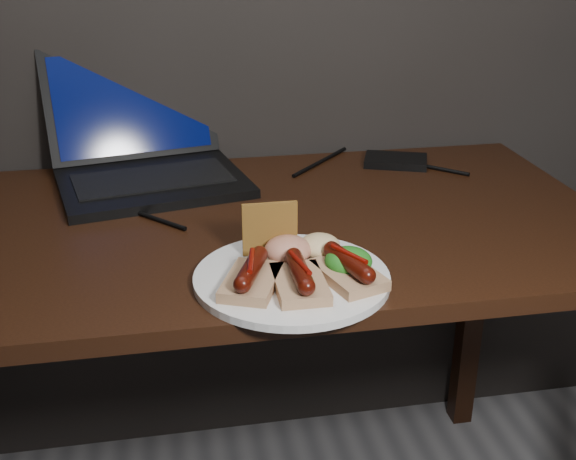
# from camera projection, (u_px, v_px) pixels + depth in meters

# --- Properties ---
(desk) EXTENTS (1.40, 0.70, 0.75)m
(desk) POSITION_uv_depth(u_px,v_px,m) (219.00, 267.00, 1.30)
(desk) COLOR black
(desk) RESTS_ON ground
(laptop) EXTENTS (0.42, 0.42, 0.25)m
(laptop) POSITION_uv_depth(u_px,v_px,m) (145.00, 154.00, 1.45)
(laptop) COLOR black
(laptop) RESTS_ON desk
(hard_drive) EXTENTS (0.15, 0.13, 0.02)m
(hard_drive) POSITION_uv_depth(u_px,v_px,m) (396.00, 161.00, 1.55)
(hard_drive) COLOR black
(hard_drive) RESTS_ON desk
(desk_cables) EXTENTS (1.00, 0.40, 0.01)m
(desk_cables) POSITION_uv_depth(u_px,v_px,m) (217.00, 187.00, 1.42)
(desk_cables) COLOR black
(desk_cables) RESTS_ON desk
(plate) EXTENTS (0.36, 0.36, 0.01)m
(plate) POSITION_uv_depth(u_px,v_px,m) (292.00, 278.00, 1.06)
(plate) COLOR white
(plate) RESTS_ON desk
(bread_sausage_left) EXTENTS (0.11, 0.13, 0.04)m
(bread_sausage_left) POSITION_uv_depth(u_px,v_px,m) (251.00, 276.00, 1.01)
(bread_sausage_left) COLOR tan
(bread_sausage_left) RESTS_ON plate
(bread_sausage_center) EXTENTS (0.07, 0.12, 0.04)m
(bread_sausage_center) POSITION_uv_depth(u_px,v_px,m) (300.00, 278.00, 1.01)
(bread_sausage_center) COLOR tan
(bread_sausage_center) RESTS_ON plate
(bread_sausage_right) EXTENTS (0.10, 0.13, 0.04)m
(bread_sausage_right) POSITION_uv_depth(u_px,v_px,m) (348.00, 269.00, 1.03)
(bread_sausage_right) COLOR tan
(bread_sausage_right) RESTS_ON plate
(crispbread) EXTENTS (0.08, 0.01, 0.08)m
(crispbread) POSITION_uv_depth(u_px,v_px,m) (270.00, 229.00, 1.10)
(crispbread) COLOR #A8792E
(crispbread) RESTS_ON plate
(salad_greens) EXTENTS (0.07, 0.07, 0.04)m
(salad_greens) POSITION_uv_depth(u_px,v_px,m) (348.00, 261.00, 1.05)
(salad_greens) COLOR #125110
(salad_greens) RESTS_ON plate
(salsa_mound) EXTENTS (0.07, 0.07, 0.04)m
(salsa_mound) POSITION_uv_depth(u_px,v_px,m) (288.00, 250.00, 1.09)
(salsa_mound) COLOR #A81012
(salsa_mound) RESTS_ON plate
(coleslaw_mound) EXTENTS (0.06, 0.06, 0.04)m
(coleslaw_mound) POSITION_uv_depth(u_px,v_px,m) (319.00, 246.00, 1.10)
(coleslaw_mound) COLOR beige
(coleslaw_mound) RESTS_ON plate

